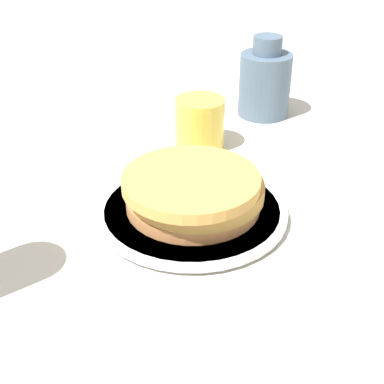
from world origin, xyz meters
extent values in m
plane|color=#BCB7AD|center=(0.00, 0.00, 0.00)|extent=(4.00, 4.00, 0.00)
cylinder|color=white|center=(0.02, -0.01, 0.01)|extent=(0.21, 0.21, 0.01)
cylinder|color=white|center=(0.02, -0.01, 0.01)|extent=(0.23, 0.23, 0.01)
cylinder|color=#BF7C48|center=(0.02, -0.01, 0.02)|extent=(0.16, 0.16, 0.02)
cylinder|color=#B58940|center=(0.02, -0.01, 0.04)|extent=(0.16, 0.16, 0.02)
cylinder|color=gold|center=(0.03, -0.01, 0.05)|extent=(0.16, 0.16, 0.01)
cylinder|color=yellow|center=(-0.16, -0.02, 0.04)|extent=(0.07, 0.07, 0.08)
cylinder|color=#4C6075|center=(-0.30, 0.07, 0.05)|extent=(0.08, 0.08, 0.10)
cylinder|color=#4C6075|center=(-0.30, 0.07, 0.12)|extent=(0.05, 0.05, 0.03)
camera|label=1|loc=(0.55, 0.05, 0.36)|focal=50.00mm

